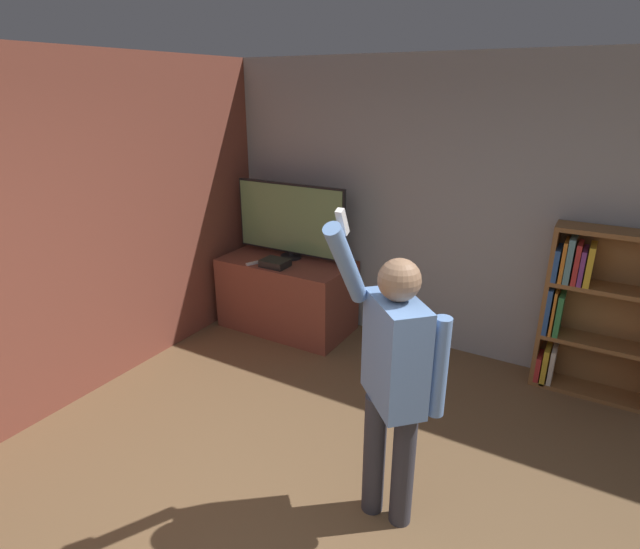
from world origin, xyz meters
TOP-DOWN VIEW (x-y plane):
  - wall_back at (0.00, 3.20)m, footprint 6.93×0.06m
  - wall_side_brick at (-2.50, 1.58)m, footprint 0.06×4.77m
  - tv_ledge at (-1.71, 2.75)m, footprint 1.33×0.72m
  - television at (-1.71, 2.84)m, footprint 1.24×0.22m
  - game_console at (-1.70, 2.54)m, footprint 0.26×0.21m
  - remote_loose at (-1.93, 2.48)m, footprint 0.09×0.14m
  - bookshelf at (1.05, 3.02)m, footprint 0.86×0.28m
  - person at (0.20, 0.95)m, footprint 0.57×0.54m

SIDE VIEW (x-z plane):
  - tv_ledge at x=-1.71m, z-range 0.00..0.75m
  - bookshelf at x=1.05m, z-range 0.03..1.44m
  - remote_loose at x=-1.93m, z-range 0.75..0.78m
  - game_console at x=-1.70m, z-range 0.75..0.82m
  - person at x=0.20m, z-range 0.04..1.93m
  - television at x=-1.71m, z-range 0.77..1.54m
  - wall_back at x=0.00m, z-range 0.00..2.70m
  - wall_side_brick at x=-2.50m, z-range 0.00..2.70m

